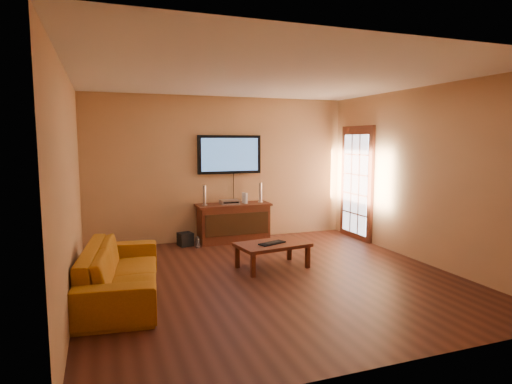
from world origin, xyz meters
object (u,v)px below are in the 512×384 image
bottle (197,242)px  media_console (233,222)px  keyboard (272,243)px  speaker_left (205,196)px  av_receiver (229,202)px  speaker_right (260,193)px  subwoofer (185,239)px  television (230,155)px  coffee_table (272,246)px  game_console (245,198)px  sofa (121,262)px

bottle → media_console: bearing=19.0°
keyboard → speaker_left: bearing=107.3°
av_receiver → speaker_left: bearing=-176.3°
speaker_right → keyboard: 2.01m
keyboard → subwoofer: bearing=117.4°
av_receiver → television: bearing=71.5°
television → keyboard: 2.41m
speaker_left → keyboard: speaker_left is taller
subwoofer → coffee_table: bearing=-73.8°
speaker_right → game_console: bearing=-174.3°
media_console → bottle: size_ratio=6.54×
sofa → subwoofer: sofa is taller
television → av_receiver: television is taller
speaker_left → subwoofer: (-0.37, -0.02, -0.76)m
media_console → av_receiver: 0.40m
coffee_table → av_receiver: bearing=93.7°
speaker_right → coffee_table: bearing=-105.3°
game_console → keyboard: game_console is taller
sofa → media_console: bearing=-36.3°
media_console → bottle: media_console is taller
game_console → bottle: 1.23m
game_console → television: bearing=122.2°
av_receiver → game_console: size_ratio=1.70×
television → speaker_left: size_ratio=3.36×
media_console → av_receiver: av_receiver is taller
sofa → av_receiver: bearing=-35.0°
coffee_table → speaker_left: size_ratio=3.06×
sofa → speaker_right: speaker_right is taller
coffee_table → game_console: 1.88m
media_console → game_console: game_console is taller
media_console → television: size_ratio=1.12×
av_receiver → keyboard: (0.10, -1.87, -0.36)m
coffee_table → game_console: bearing=84.5°
bottle → coffee_table: bearing=-63.1°
coffee_table → subwoofer: size_ratio=4.69×
speaker_left → av_receiver: 0.49m
television → coffee_table: television is taller
television → subwoofer: television is taller
bottle → game_console: bearing=14.3°
television → keyboard: (0.03, -2.07, -1.23)m
coffee_table → media_console: bearing=91.5°
media_console → subwoofer: 0.95m
media_console → av_receiver: size_ratio=4.05×
game_console → speaker_right: bearing=-6.2°
speaker_right → av_receiver: bearing=-179.8°
speaker_right → subwoofer: (-1.47, -0.05, -0.76)m
speaker_right → game_console: speaker_right is taller
sofa → subwoofer: bearing=-21.4°
speaker_left → sofa: bearing=-124.9°
media_console → television: 1.28m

